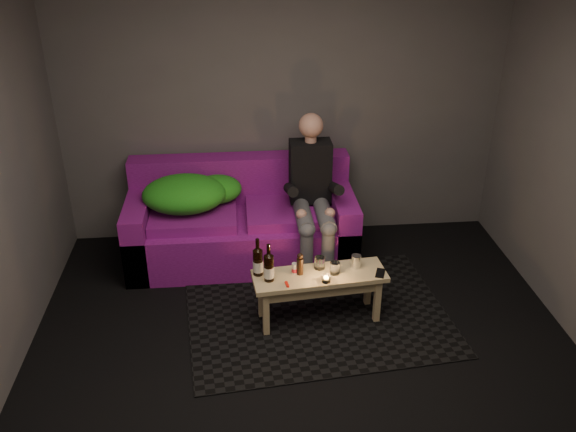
# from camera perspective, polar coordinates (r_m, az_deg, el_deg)

# --- Properties ---
(floor) EXTENTS (4.50, 4.50, 0.00)m
(floor) POSITION_cam_1_polar(r_m,az_deg,el_deg) (4.22, 2.19, -16.04)
(floor) COLOR black
(floor) RESTS_ON ground
(room) EXTENTS (4.50, 4.50, 4.50)m
(room) POSITION_cam_1_polar(r_m,az_deg,el_deg) (3.75, 1.74, 7.76)
(room) COLOR silver
(room) RESTS_ON ground
(rug) EXTENTS (2.15, 1.66, 0.01)m
(rug) POSITION_cam_1_polar(r_m,az_deg,el_deg) (4.87, 2.78, -9.15)
(rug) COLOR black
(rug) RESTS_ON floor
(sofa) EXTENTS (1.99, 0.89, 0.86)m
(sofa) POSITION_cam_1_polar(r_m,az_deg,el_deg) (5.50, -4.34, -0.78)
(sofa) COLOR #6C0E6A
(sofa) RESTS_ON floor
(green_blanket) EXTENTS (0.88, 0.60, 0.30)m
(green_blanket) POSITION_cam_1_polar(r_m,az_deg,el_deg) (5.36, -9.17, 2.14)
(green_blanket) COLOR #2B8217
(green_blanket) RESTS_ON sofa
(person) EXTENTS (0.36, 0.83, 1.33)m
(person) POSITION_cam_1_polar(r_m,az_deg,el_deg) (5.23, 2.28, 2.33)
(person) COLOR black
(person) RESTS_ON sofa
(coffee_table) EXTENTS (1.03, 0.42, 0.41)m
(coffee_table) POSITION_cam_1_polar(r_m,az_deg,el_deg) (4.64, 2.95, -6.20)
(coffee_table) COLOR tan
(coffee_table) RESTS_ON rug
(beer_bottle_a) EXTENTS (0.08, 0.08, 0.30)m
(beer_bottle_a) POSITION_cam_1_polar(r_m,az_deg,el_deg) (4.54, -2.83, -4.27)
(beer_bottle_a) COLOR black
(beer_bottle_a) RESTS_ON coffee_table
(beer_bottle_b) EXTENTS (0.08, 0.08, 0.30)m
(beer_bottle_b) POSITION_cam_1_polar(r_m,az_deg,el_deg) (4.46, -1.81, -4.81)
(beer_bottle_b) COLOR black
(beer_bottle_b) RESTS_ON coffee_table
(salt_shaker) EXTENTS (0.05, 0.05, 0.09)m
(salt_shaker) POSITION_cam_1_polar(r_m,az_deg,el_deg) (4.57, 0.62, -4.93)
(salt_shaker) COLOR silver
(salt_shaker) RESTS_ON coffee_table
(pepper_mill) EXTENTS (0.06, 0.06, 0.13)m
(pepper_mill) POSITION_cam_1_polar(r_m,az_deg,el_deg) (4.56, 1.13, -4.73)
(pepper_mill) COLOR black
(pepper_mill) RESTS_ON coffee_table
(tumbler_back) EXTENTS (0.09, 0.09, 0.10)m
(tumbler_back) POSITION_cam_1_polar(r_m,az_deg,el_deg) (4.64, 2.97, -4.39)
(tumbler_back) COLOR white
(tumbler_back) RESTS_ON coffee_table
(tealight) EXTENTS (0.07, 0.07, 0.05)m
(tealight) POSITION_cam_1_polar(r_m,az_deg,el_deg) (4.50, 3.59, -5.89)
(tealight) COLOR white
(tealight) RESTS_ON coffee_table
(tumbler_front) EXTENTS (0.08, 0.08, 0.09)m
(tumbler_front) POSITION_cam_1_polar(r_m,az_deg,el_deg) (4.59, 4.41, -4.87)
(tumbler_front) COLOR white
(tumbler_front) RESTS_ON coffee_table
(steel_cup) EXTENTS (0.10, 0.10, 0.10)m
(steel_cup) POSITION_cam_1_polar(r_m,az_deg,el_deg) (4.68, 6.39, -4.24)
(steel_cup) COLOR silver
(steel_cup) RESTS_ON coffee_table
(smartphone) EXTENTS (0.10, 0.14, 0.01)m
(smartphone) POSITION_cam_1_polar(r_m,az_deg,el_deg) (4.65, 8.63, -5.30)
(smartphone) COLOR black
(smartphone) RESTS_ON coffee_table
(red_lighter) EXTENTS (0.03, 0.07, 0.01)m
(red_lighter) POSITION_cam_1_polar(r_m,az_deg,el_deg) (4.46, -0.09, -6.41)
(red_lighter) COLOR red
(red_lighter) RESTS_ON coffee_table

